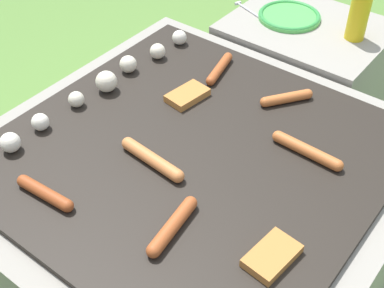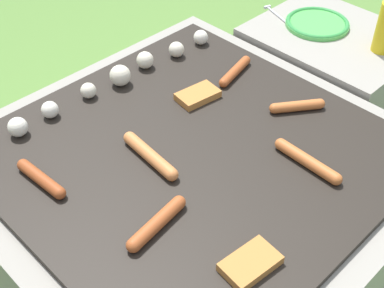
% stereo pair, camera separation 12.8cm
% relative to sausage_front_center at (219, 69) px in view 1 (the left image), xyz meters
% --- Properties ---
extents(ground_plane, '(14.00, 14.00, 0.00)m').
position_rel_sausage_front_center_xyz_m(ground_plane, '(-0.31, -0.14, -0.42)').
color(ground_plane, '#567F38').
extents(grill, '(1.00, 1.00, 0.41)m').
position_rel_sausage_front_center_xyz_m(grill, '(-0.31, -0.14, -0.22)').
color(grill, gray).
rests_on(grill, ground_plane).
extents(side_ledge, '(0.42, 0.51, 0.41)m').
position_rel_sausage_front_center_xyz_m(side_ledge, '(0.40, -0.07, -0.22)').
color(side_ledge, gray).
rests_on(side_ledge, ground_plane).
extents(sausage_mid_right, '(0.04, 0.16, 0.03)m').
position_rel_sausage_front_center_xyz_m(sausage_mid_right, '(-0.63, 0.02, 0.00)').
color(sausage_mid_right, '#93421E').
rests_on(sausage_mid_right, grill).
extents(sausage_back_center, '(0.03, 0.19, 0.03)m').
position_rel_sausage_front_center_xyz_m(sausage_back_center, '(-0.16, -0.37, 0.00)').
color(sausage_back_center, '#B7602D').
rests_on(sausage_back_center, grill).
extents(sausage_mid_left, '(0.13, 0.10, 0.03)m').
position_rel_sausage_front_center_xyz_m(sausage_mid_left, '(-0.01, -0.22, 0.00)').
color(sausage_mid_left, '#B7602D').
rests_on(sausage_mid_left, grill).
extents(sausage_front_right, '(0.04, 0.20, 0.03)m').
position_rel_sausage_front_center_xyz_m(sausage_front_right, '(-0.41, -0.10, 0.00)').
color(sausage_front_right, '#C6753D').
rests_on(sausage_front_right, grill).
extents(sausage_front_left, '(0.17, 0.05, 0.03)m').
position_rel_sausage_front_center_xyz_m(sausage_front_left, '(-0.53, -0.26, 0.00)').
color(sausage_front_left, '#A34C23').
rests_on(sausage_front_left, grill).
extents(sausage_front_center, '(0.16, 0.06, 0.03)m').
position_rel_sausage_front_center_xyz_m(sausage_front_center, '(0.00, 0.00, 0.00)').
color(sausage_front_center, '#A34C23').
rests_on(sausage_front_center, grill).
extents(bread_slice_left, '(0.12, 0.08, 0.02)m').
position_rel_sausage_front_center_xyz_m(bread_slice_left, '(-0.15, -0.00, -0.00)').
color(bread_slice_left, '#B27033').
rests_on(bread_slice_left, grill).
extents(bread_slice_right, '(0.12, 0.08, 0.02)m').
position_rel_sausage_front_center_xyz_m(bread_slice_right, '(-0.47, -0.46, -0.00)').
color(bread_slice_right, '#B27033').
rests_on(bread_slice_right, grill).
extents(mushroom_row, '(0.78, 0.07, 0.06)m').
position_rel_sausage_front_center_xyz_m(mushroom_row, '(-0.34, 0.20, 0.01)').
color(mushroom_row, silver).
rests_on(mushroom_row, grill).
extents(plate_colorful, '(0.21, 0.21, 0.02)m').
position_rel_sausage_front_center_xyz_m(plate_colorful, '(0.40, 0.00, -0.00)').
color(plate_colorful, '#4CB24C').
rests_on(plate_colorful, side_ledge).
extents(condiment_bottle, '(0.06, 0.06, 0.19)m').
position_rel_sausage_front_center_xyz_m(condiment_bottle, '(0.42, -0.22, 0.07)').
color(condiment_bottle, gold).
rests_on(condiment_bottle, side_ledge).
extents(fork_utensil, '(0.08, 0.19, 0.01)m').
position_rel_sausage_front_center_xyz_m(fork_utensil, '(0.36, 0.12, -0.01)').
color(fork_utensil, silver).
rests_on(fork_utensil, side_ledge).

